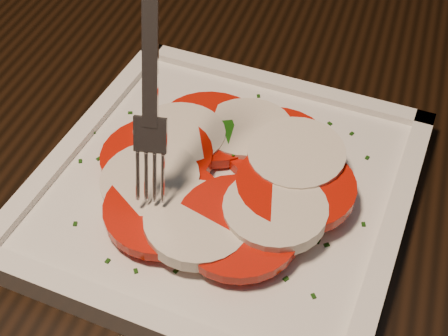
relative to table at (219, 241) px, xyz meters
The scene contains 4 objects.
table is the anchor object (origin of this frame).
plate 0.11m from the table, 68.57° to the right, with size 0.26×0.26×0.01m, color white.
caprese_salad 0.13m from the table, 68.53° to the right, with size 0.22×0.19×0.03m.
fork 0.23m from the table, 127.28° to the right, with size 0.03×0.07×0.18m, color white, non-canonical shape.
Camera 1 is at (-0.05, -0.25, 1.09)m, focal length 50.00 mm.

